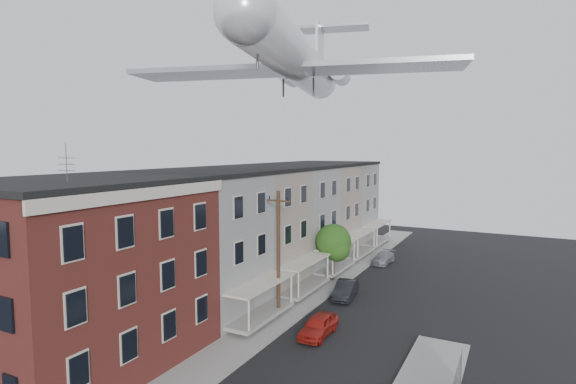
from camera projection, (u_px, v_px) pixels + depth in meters
name	position (u px, v px, depth m)	size (l,w,h in m)	color
sidewalk_left	(314.00, 292.00, 37.12)	(3.00, 62.00, 0.12)	gray
curb_left	(330.00, 295.00, 36.46)	(0.15, 62.00, 0.14)	gray
corner_building	(80.00, 272.00, 24.56)	(10.31, 12.30, 12.15)	#3A1612
row_house_a	(193.00, 241.00, 32.95)	(11.98, 7.00, 10.30)	slate
row_house_b	(244.00, 227.00, 39.15)	(11.98, 7.00, 10.30)	slate
row_house_c	(282.00, 216.00, 45.34)	(11.98, 7.00, 10.30)	slate
row_house_d	(311.00, 208.00, 51.53)	(11.98, 7.00, 10.30)	slate
row_house_e	(333.00, 202.00, 57.73)	(11.98, 7.00, 10.30)	slate
utility_pole	(278.00, 252.00, 31.42)	(1.80, 0.26, 9.00)	black
street_tree	(334.00, 244.00, 40.17)	(3.22, 3.20, 5.20)	black
car_near	(318.00, 326.00, 28.60)	(1.55, 3.85, 1.31)	#A71D15
car_mid	(346.00, 289.00, 35.90)	(1.43, 4.10, 1.35)	black
car_far	(383.00, 258.00, 46.74)	(1.61, 3.97, 1.15)	gray
airplane	(297.00, 61.00, 33.71)	(23.86, 27.28, 7.86)	silver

